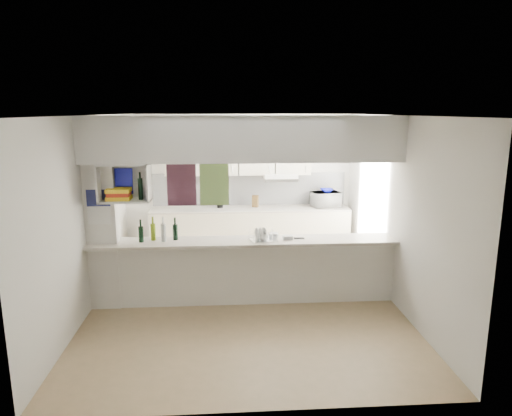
{
  "coord_description": "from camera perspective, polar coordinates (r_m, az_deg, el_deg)",
  "views": [
    {
      "loc": [
        -0.25,
        -6.03,
        2.66
      ],
      "look_at": [
        0.2,
        0.5,
        1.26
      ],
      "focal_mm": 32.0,
      "sensor_mm": 36.0,
      "label": 1
    }
  ],
  "objects": [
    {
      "name": "wall_right",
      "position": [
        6.61,
        17.0,
        -0.34
      ],
      "size": [
        0.0,
        4.8,
        4.8
      ],
      "primitive_type": "plane",
      "rotation": [
        1.57,
        0.0,
        -1.57
      ],
      "color": "silver",
      "rests_on": "floor"
    },
    {
      "name": "cubby_shelf",
      "position": [
        6.19,
        -16.18,
        2.76
      ],
      "size": [
        0.65,
        0.35,
        0.5
      ],
      "color": "white",
      "rests_on": "bulkhead"
    },
    {
      "name": "wall_left",
      "position": [
        6.45,
        -20.48,
        -0.87
      ],
      "size": [
        0.0,
        4.8,
        4.8
      ],
      "primitive_type": "plane",
      "rotation": [
        1.57,
        0.0,
        1.57
      ],
      "color": "silver",
      "rests_on": "floor"
    },
    {
      "name": "utensil_jar",
      "position": [
        8.35,
        -4.53,
        0.54
      ],
      "size": [
        0.11,
        0.11,
        0.15
      ],
      "primitive_type": "cylinder",
      "color": "black",
      "rests_on": "bench_top"
    },
    {
      "name": "microwave",
      "position": [
        8.51,
        8.7,
        1.08
      ],
      "size": [
        0.55,
        0.43,
        0.28
      ],
      "primitive_type": "imported",
      "rotation": [
        0.0,
        0.0,
        3.34
      ],
      "color": "white",
      "rests_on": "bench_top"
    },
    {
      "name": "wine_bottles",
      "position": [
        6.35,
        -12.11,
        -2.97
      ],
      "size": [
        0.52,
        0.15,
        0.34
      ],
      "color": "black",
      "rests_on": "breakfast_bar"
    },
    {
      "name": "cup",
      "position": [
        6.21,
        0.95,
        -3.62
      ],
      "size": [
        0.14,
        0.14,
        0.09
      ],
      "primitive_type": "imported",
      "rotation": [
        0.0,
        0.0,
        -0.19
      ],
      "color": "white",
      "rests_on": "dish_rack"
    },
    {
      "name": "knife_block",
      "position": [
        8.39,
        -0.09,
        0.86
      ],
      "size": [
        0.13,
        0.12,
        0.22
      ],
      "primitive_type": "cube",
      "rotation": [
        0.0,
        0.0,
        -0.32
      ],
      "color": "#51391B",
      "rests_on": "bench_top"
    },
    {
      "name": "plastic_tubs",
      "position": [
        6.36,
        3.0,
        -3.54
      ],
      "size": [
        0.49,
        0.21,
        0.07
      ],
      "color": "silver",
      "rests_on": "breakfast_bar"
    },
    {
      "name": "wall_back",
      "position": [
        8.54,
        -2.18,
        2.9
      ],
      "size": [
        4.2,
        0.0,
        4.2
      ],
      "primitive_type": "plane",
      "rotation": [
        1.57,
        0.0,
        0.0
      ],
      "color": "silver",
      "rests_on": "floor"
    },
    {
      "name": "bowl",
      "position": [
        8.48,
        8.81,
        2.19
      ],
      "size": [
        0.24,
        0.24,
        0.06
      ],
      "primitive_type": "imported",
      "color": "#0E129B",
      "rests_on": "microwave"
    },
    {
      "name": "floor",
      "position": [
        6.6,
        -1.44,
        -11.72
      ],
      "size": [
        4.8,
        4.8,
        0.0
      ],
      "primitive_type": "plane",
      "color": "#9B835A",
      "rests_on": "ground"
    },
    {
      "name": "kitchen_run",
      "position": [
        8.38,
        -1.0,
        -0.57
      ],
      "size": [
        3.6,
        0.63,
        2.24
      ],
      "color": "#EDE5C9",
      "rests_on": "floor"
    },
    {
      "name": "ceiling",
      "position": [
        6.04,
        -1.57,
        11.5
      ],
      "size": [
        4.8,
        4.8,
        0.0
      ],
      "primitive_type": "plane",
      "color": "white",
      "rests_on": "wall_back"
    },
    {
      "name": "dish_rack",
      "position": [
        6.24,
        0.89,
        -3.4
      ],
      "size": [
        0.4,
        0.34,
        0.19
      ],
      "rotation": [
        0.0,
        0.0,
        0.23
      ],
      "color": "silver",
      "rests_on": "breakfast_bar"
    },
    {
      "name": "servery_partition",
      "position": [
        6.11,
        -3.15,
        2.63
      ],
      "size": [
        4.2,
        0.5,
        2.6
      ],
      "color": "silver",
      "rests_on": "floor"
    }
  ]
}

